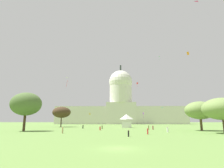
{
  "coord_description": "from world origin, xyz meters",
  "views": [
    {
      "loc": [
        -0.25,
        -23.93,
        3.45
      ],
      "look_at": [
        -3.55,
        109.09,
        30.58
      ],
      "focal_mm": 28.92,
      "sensor_mm": 36.0,
      "label": 1
    }
  ],
  "objects_px": {
    "kite_green_high": "(160,57)",
    "person_black_edge_west": "(128,134)",
    "person_tan_near_tent": "(63,130)",
    "kite_gold_low": "(90,114)",
    "person_white_mid_right": "(168,130)",
    "kite_turquoise_low": "(63,110)",
    "event_tent": "(127,121)",
    "person_maroon_near_tree_west": "(153,128)",
    "person_red_edge_east": "(148,131)",
    "kite_cyan_low": "(162,108)",
    "kite_orange_mid": "(188,53)",
    "kite_magenta_high": "(198,1)",
    "kite_red_mid": "(137,83)",
    "tree_west_near": "(26,104)",
    "person_black_back_center": "(83,127)",
    "person_red_mid_left": "(100,128)",
    "kite_violet_low": "(143,114)",
    "person_olive_lawn_far_left": "(149,128)",
    "tree_east_far": "(222,109)",
    "tree_east_near": "(200,110)",
    "capitol_building": "(121,106)",
    "tree_west_mid": "(62,112)",
    "kite_white_mid": "(66,79)",
    "person_olive_front_center": "(102,127)"
  },
  "relations": [
    {
      "from": "tree_west_near",
      "to": "kite_cyan_low",
      "type": "relative_size",
      "value": 7.96
    },
    {
      "from": "tree_east_far",
      "to": "kite_magenta_high",
      "type": "relative_size",
      "value": 8.76
    },
    {
      "from": "tree_west_mid",
      "to": "person_black_edge_west",
      "type": "relative_size",
      "value": 9.51
    },
    {
      "from": "tree_east_near",
      "to": "person_maroon_near_tree_west",
      "type": "bearing_deg",
      "value": 154.89
    },
    {
      "from": "person_maroon_near_tree_west",
      "to": "kite_red_mid",
      "type": "bearing_deg",
      "value": 171.26
    },
    {
      "from": "person_olive_lawn_far_left",
      "to": "kite_red_mid",
      "type": "height_order",
      "value": "kite_red_mid"
    },
    {
      "from": "person_black_edge_west",
      "to": "kite_green_high",
      "type": "distance_m",
      "value": 120.85
    },
    {
      "from": "tree_east_near",
      "to": "kite_white_mid",
      "type": "bearing_deg",
      "value": 171.94
    },
    {
      "from": "person_olive_lawn_far_left",
      "to": "kite_cyan_low",
      "type": "distance_m",
      "value": 52.72
    },
    {
      "from": "person_red_mid_left",
      "to": "kite_cyan_low",
      "type": "height_order",
      "value": "kite_cyan_low"
    },
    {
      "from": "tree_west_near",
      "to": "kite_cyan_low",
      "type": "xyz_separation_m",
      "value": [
        61.61,
        59.68,
        2.53
      ]
    },
    {
      "from": "kite_green_high",
      "to": "kite_orange_mid",
      "type": "bearing_deg",
      "value": -160.62
    },
    {
      "from": "capitol_building",
      "to": "kite_orange_mid",
      "type": "distance_m",
      "value": 122.07
    },
    {
      "from": "person_olive_lawn_far_left",
      "to": "kite_gold_low",
      "type": "xyz_separation_m",
      "value": [
        -31.9,
        58.11,
        7.48
      ]
    },
    {
      "from": "person_red_edge_east",
      "to": "kite_cyan_low",
      "type": "xyz_separation_m",
      "value": [
        22.18,
        73.52,
        10.85
      ]
    },
    {
      "from": "event_tent",
      "to": "tree_east_near",
      "type": "relative_size",
      "value": 0.52
    },
    {
      "from": "tree_east_near",
      "to": "person_tan_near_tent",
      "type": "distance_m",
      "value": 47.78
    },
    {
      "from": "tree_west_mid",
      "to": "person_black_back_center",
      "type": "relative_size",
      "value": 7.94
    },
    {
      "from": "person_red_mid_left",
      "to": "kite_green_high",
      "type": "bearing_deg",
      "value": -127.94
    },
    {
      "from": "kite_white_mid",
      "to": "kite_orange_mid",
      "type": "bearing_deg",
      "value": 131.77
    },
    {
      "from": "kite_green_high",
      "to": "person_black_edge_west",
      "type": "bearing_deg",
      "value": -175.21
    },
    {
      "from": "person_black_back_center",
      "to": "person_red_edge_east",
      "type": "height_order",
      "value": "person_black_back_center"
    },
    {
      "from": "person_maroon_near_tree_west",
      "to": "tree_west_mid",
      "type": "bearing_deg",
      "value": -129.68
    },
    {
      "from": "tree_east_near",
      "to": "kite_violet_low",
      "type": "relative_size",
      "value": 3.49
    },
    {
      "from": "capitol_building",
      "to": "kite_magenta_high",
      "type": "xyz_separation_m",
      "value": [
        22.66,
        -140.87,
        23.22
      ]
    },
    {
      "from": "kite_gold_low",
      "to": "kite_red_mid",
      "type": "distance_m",
      "value": 44.15
    },
    {
      "from": "person_white_mid_right",
      "to": "kite_turquoise_low",
      "type": "height_order",
      "value": "kite_turquoise_low"
    },
    {
      "from": "kite_orange_mid",
      "to": "kite_turquoise_low",
      "type": "height_order",
      "value": "kite_orange_mid"
    },
    {
      "from": "event_tent",
      "to": "person_maroon_near_tree_west",
      "type": "distance_m",
      "value": 22.07
    },
    {
      "from": "capitol_building",
      "to": "tree_west_near",
      "type": "height_order",
      "value": "capitol_building"
    },
    {
      "from": "person_tan_near_tent",
      "to": "kite_gold_low",
      "type": "height_order",
      "value": "kite_gold_low"
    },
    {
      "from": "tree_east_near",
      "to": "tree_west_near",
      "type": "xyz_separation_m",
      "value": [
        -61.4,
        -4.1,
        2.03
      ]
    },
    {
      "from": "tree_east_far",
      "to": "person_red_edge_east",
      "type": "bearing_deg",
      "value": -171.08
    },
    {
      "from": "person_black_back_center",
      "to": "person_tan_near_tent",
      "type": "distance_m",
      "value": 31.49
    },
    {
      "from": "person_black_back_center",
      "to": "person_olive_front_center",
      "type": "relative_size",
      "value": 1.04
    },
    {
      "from": "tree_west_mid",
      "to": "kite_magenta_high",
      "type": "distance_m",
      "value": 83.56
    },
    {
      "from": "person_black_edge_west",
      "to": "kite_turquoise_low",
      "type": "bearing_deg",
      "value": 34.16
    },
    {
      "from": "capitol_building",
      "to": "tree_east_far",
      "type": "bearing_deg",
      "value": -80.24
    },
    {
      "from": "tree_east_far",
      "to": "person_olive_lawn_far_left",
      "type": "height_order",
      "value": "tree_east_far"
    },
    {
      "from": "kite_red_mid",
      "to": "kite_orange_mid",
      "type": "bearing_deg",
      "value": 44.57
    },
    {
      "from": "tree_east_near",
      "to": "kite_gold_low",
      "type": "relative_size",
      "value": 8.17
    },
    {
      "from": "tree_west_near",
      "to": "person_red_mid_left",
      "type": "distance_m",
      "value": 27.4
    },
    {
      "from": "person_white_mid_right",
      "to": "kite_orange_mid",
      "type": "distance_m",
      "value": 41.52
    },
    {
      "from": "person_white_mid_right",
      "to": "kite_gold_low",
      "type": "height_order",
      "value": "kite_gold_low"
    },
    {
      "from": "person_red_mid_left",
      "to": "kite_violet_low",
      "type": "distance_m",
      "value": 55.27
    },
    {
      "from": "capitol_building",
      "to": "kite_turquoise_low",
      "type": "height_order",
      "value": "capitol_building"
    },
    {
      "from": "person_red_edge_east",
      "to": "person_white_mid_right",
      "type": "height_order",
      "value": "person_red_edge_east"
    },
    {
      "from": "event_tent",
      "to": "kite_green_high",
      "type": "relative_size",
      "value": 2.54
    },
    {
      "from": "tree_east_near",
      "to": "kite_green_high",
      "type": "bearing_deg",
      "value": 85.36
    },
    {
      "from": "kite_magenta_high",
      "to": "kite_red_mid",
      "type": "distance_m",
      "value": 86.83
    }
  ]
}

